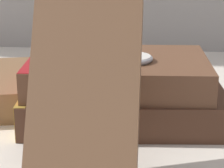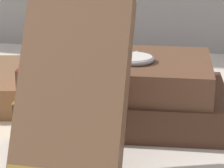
# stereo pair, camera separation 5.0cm
# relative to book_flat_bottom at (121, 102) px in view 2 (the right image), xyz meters

# --- Properties ---
(ground_plane) EXTENTS (3.00, 3.00, 0.00)m
(ground_plane) POSITION_rel_book_flat_bottom_xyz_m (0.01, -0.06, -0.02)
(ground_plane) COLOR beige
(book_flat_bottom) EXTENTS (0.24, 0.17, 0.04)m
(book_flat_bottom) POSITION_rel_book_flat_bottom_xyz_m (0.00, 0.00, 0.00)
(book_flat_bottom) COLOR #4C2D1E
(book_flat_bottom) RESTS_ON ground_plane
(book_flat_top) EXTENTS (0.21, 0.15, 0.04)m
(book_flat_top) POSITION_rel_book_flat_bottom_xyz_m (-0.01, -0.00, 0.04)
(book_flat_top) COLOR brown
(book_flat_top) RESTS_ON book_flat_bottom
(book_leaning_front) EXTENTS (0.09, 0.10, 0.16)m
(book_leaning_front) POSITION_rel_book_flat_bottom_xyz_m (-0.02, -0.13, 0.05)
(book_leaning_front) COLOR brown
(book_leaning_front) RESTS_ON ground_plane
(pocket_watch) EXTENTS (0.05, 0.05, 0.01)m
(pocket_watch) POSITION_rel_book_flat_bottom_xyz_m (0.02, -0.01, 0.06)
(pocket_watch) COLOR silver
(pocket_watch) RESTS_ON book_flat_top
(reading_glasses) EXTENTS (0.11, 0.06, 0.00)m
(reading_glasses) POSITION_rel_book_flat_bottom_xyz_m (-0.04, 0.16, -0.02)
(reading_glasses) COLOR #ADADB2
(reading_glasses) RESTS_ON ground_plane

